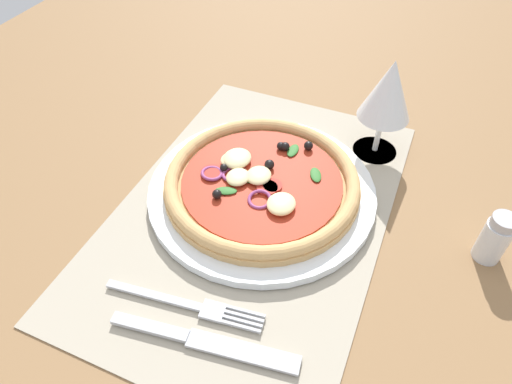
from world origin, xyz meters
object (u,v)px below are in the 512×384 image
at_px(pizza, 258,180).
at_px(plate, 259,190).
at_px(fork, 192,306).
at_px(pepper_shaker, 495,238).
at_px(wine_glass, 388,92).
at_px(knife, 205,342).

bearing_deg(pizza, plate, 87.61).
bearing_deg(plate, pizza, -92.39).
xyz_separation_m(plate, fork, (0.19, 0.00, -0.00)).
relative_size(fork, pepper_shaker, 2.69).
height_order(plate, wine_glass, wine_glass).
height_order(fork, wine_glass, wine_glass).
xyz_separation_m(fork, knife, (0.03, 0.03, 0.00)).
xyz_separation_m(wine_glass, pepper_shaker, (0.14, 0.16, -0.07)).
relative_size(plate, fork, 1.66).
height_order(plate, pepper_shaker, pepper_shaker).
relative_size(knife, wine_glass, 1.34).
bearing_deg(knife, fork, 127.87).
distance_m(pizza, knife, 0.22).
distance_m(knife, wine_glass, 0.39).
relative_size(knife, pepper_shaker, 2.99).
height_order(plate, knife, plate).
height_order(pizza, knife, pizza).
height_order(pizza, pepper_shaker, pepper_shaker).
bearing_deg(fork, pepper_shaker, 27.87).
distance_m(plate, knife, 0.22).
bearing_deg(wine_glass, plate, -39.25).
distance_m(pizza, fork, 0.19).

